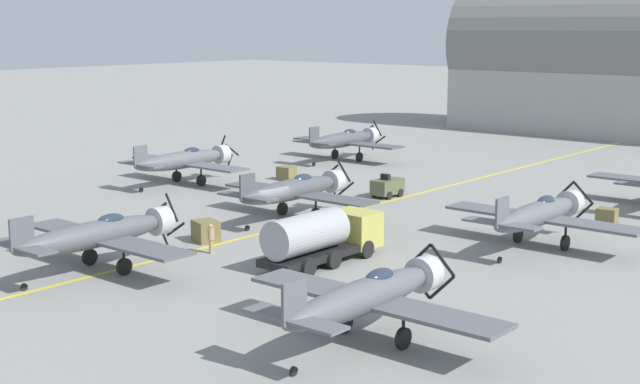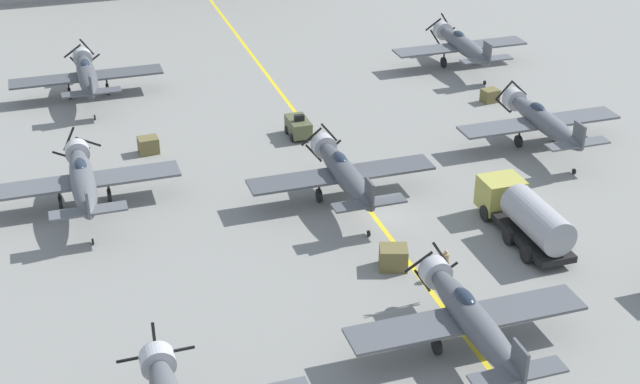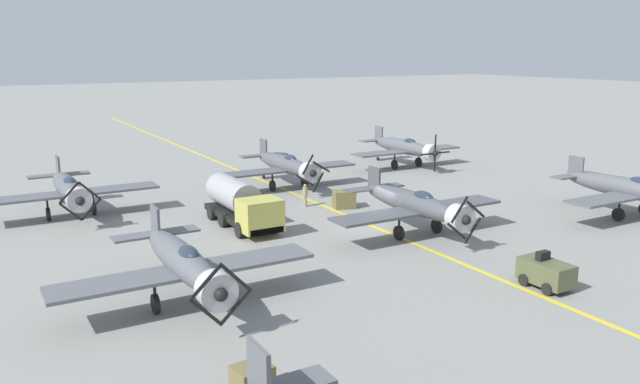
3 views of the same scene
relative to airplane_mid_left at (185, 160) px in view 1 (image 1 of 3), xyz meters
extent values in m
plane|color=gray|center=(16.77, -6.58, -2.01)|extent=(400.00, 400.00, 0.00)
cube|color=yellow|center=(16.77, -6.58, -2.01)|extent=(0.30, 160.00, 0.01)
ellipsoid|color=#585A5F|center=(0.00, -0.41, 0.04)|extent=(1.50, 9.50, 1.42)
cylinder|color=#B7B7BC|center=(0.00, 4.04, 0.04)|extent=(1.58, 0.90, 1.58)
ellipsoid|color=#232D3D|center=(0.00, 0.73, 0.60)|extent=(0.80, 1.70, 0.76)
cube|color=#585A5F|center=(0.00, 0.35, -0.30)|extent=(12.00, 2.10, 0.16)
cube|color=#585A5F|center=(0.00, -4.50, 0.19)|extent=(4.40, 1.10, 0.12)
cube|color=#585A5F|center=(0.00, -4.50, 0.84)|extent=(0.14, 1.30, 1.60)
sphere|color=black|center=(0.00, 4.54, 0.04)|extent=(0.56, 0.56, 0.56)
cube|color=black|center=(0.78, 4.54, 0.44)|extent=(1.62, 0.06, 0.92)
cube|color=black|center=(-0.40, 4.54, 0.82)|extent=(0.92, 0.06, 1.62)
cube|color=black|center=(-0.78, 4.54, -0.36)|extent=(1.62, 0.06, 0.92)
cube|color=black|center=(0.40, 4.54, -0.74)|extent=(0.92, 0.06, 1.62)
cylinder|color=black|center=(-1.50, 0.35, -0.93)|extent=(0.14, 0.14, 1.26)
cylinder|color=black|center=(-1.50, 0.35, -1.56)|extent=(0.22, 0.90, 0.90)
cylinder|color=black|center=(1.50, 0.35, -0.93)|extent=(0.14, 0.14, 1.26)
cylinder|color=black|center=(1.50, 0.35, -1.56)|extent=(0.22, 0.90, 0.90)
cylinder|color=black|center=(0.00, -4.56, -1.83)|extent=(0.12, 0.36, 0.36)
ellipsoid|color=#4A4C51|center=(1.81, 18.12, 0.04)|extent=(1.50, 9.50, 1.42)
cylinder|color=#B7B7BC|center=(1.81, 22.57, 0.04)|extent=(1.57, 0.90, 1.58)
ellipsoid|color=#232D3D|center=(1.81, 19.26, 0.60)|extent=(0.80, 1.70, 0.76)
cube|color=#4A4C51|center=(1.81, 18.88, -0.30)|extent=(12.00, 2.10, 0.16)
cube|color=#4A4C51|center=(1.81, 14.03, 0.19)|extent=(4.40, 1.10, 0.12)
cube|color=#4A4C51|center=(1.81, 14.03, 0.84)|extent=(0.14, 1.30, 1.60)
sphere|color=black|center=(1.81, 23.07, 0.04)|extent=(0.56, 0.56, 0.56)
cube|color=black|center=(1.08, 23.07, 0.53)|extent=(1.53, 0.06, 1.09)
cube|color=black|center=(1.32, 23.07, -0.69)|extent=(1.09, 0.06, 1.53)
cube|color=black|center=(2.54, 23.07, -0.45)|extent=(1.53, 0.06, 1.09)
cube|color=black|center=(2.30, 23.07, 0.76)|extent=(1.09, 0.06, 1.53)
cylinder|color=black|center=(0.31, 18.88, -0.93)|extent=(0.14, 0.14, 1.26)
cylinder|color=black|center=(0.31, 18.88, -1.56)|extent=(0.22, 0.90, 0.90)
cylinder|color=black|center=(3.31, 18.88, -0.93)|extent=(0.14, 0.14, 1.26)
cylinder|color=black|center=(3.31, 18.88, -1.56)|extent=(0.22, 0.90, 0.90)
cylinder|color=black|center=(1.81, 13.97, -1.83)|extent=(0.12, 0.36, 0.36)
ellipsoid|color=#515358|center=(16.37, -20.68, 0.04)|extent=(1.50, 9.50, 1.42)
cylinder|color=#B7B7BC|center=(16.37, -16.23, 0.04)|extent=(1.58, 0.90, 1.58)
ellipsoid|color=#232D3D|center=(16.37, -19.54, 0.60)|extent=(0.80, 1.70, 0.76)
cube|color=#515358|center=(16.37, -19.92, -0.30)|extent=(12.00, 2.10, 0.16)
cube|color=#515358|center=(16.37, -24.77, 0.19)|extent=(4.40, 1.10, 0.12)
cube|color=#515358|center=(16.37, -24.77, 0.84)|extent=(0.14, 1.30, 1.60)
sphere|color=black|center=(16.37, -15.73, 0.04)|extent=(0.56, 0.56, 0.56)
cube|color=black|center=(15.62, -15.73, 0.50)|extent=(1.56, 0.06, 1.04)
cube|color=black|center=(15.90, -15.73, -0.70)|extent=(1.04, 0.06, 1.56)
cube|color=black|center=(17.11, -15.73, -0.42)|extent=(1.56, 0.06, 1.04)
cube|color=black|center=(16.83, -15.73, 0.78)|extent=(1.04, 0.06, 1.56)
cylinder|color=black|center=(14.87, -19.92, -0.93)|extent=(0.14, 0.14, 1.26)
cylinder|color=black|center=(14.87, -19.92, -1.56)|extent=(0.22, 0.90, 0.90)
cylinder|color=black|center=(17.87, -19.92, -0.93)|extent=(0.14, 0.14, 1.26)
cylinder|color=black|center=(17.87, -19.92, -1.56)|extent=(0.22, 0.90, 0.90)
cylinder|color=black|center=(16.37, -24.83, -1.83)|extent=(0.12, 0.36, 0.36)
ellipsoid|color=#585B60|center=(31.65, -1.06, 0.04)|extent=(1.50, 9.50, 1.42)
cylinder|color=#B7B7BC|center=(31.65, 3.39, 0.04)|extent=(1.57, 0.90, 1.58)
ellipsoid|color=#232D3D|center=(31.65, 0.08, 0.60)|extent=(0.80, 1.70, 0.76)
cube|color=#585B60|center=(31.65, -0.30, -0.30)|extent=(12.00, 2.10, 0.16)
cube|color=#585B60|center=(31.65, -5.15, 0.19)|extent=(4.40, 1.10, 0.12)
cube|color=#585B60|center=(31.65, -5.15, 0.84)|extent=(0.14, 1.30, 1.60)
sphere|color=black|center=(31.65, 3.89, 0.04)|extent=(0.56, 0.56, 0.56)
cube|color=black|center=(31.01, 3.89, -0.56)|extent=(1.38, 0.06, 1.30)
cube|color=black|center=(32.24, 3.89, -0.60)|extent=(1.30, 0.06, 1.38)
cube|color=black|center=(32.29, 3.89, 0.63)|extent=(1.38, 0.06, 1.30)
cube|color=black|center=(31.05, 3.89, 0.68)|extent=(1.30, 0.06, 1.38)
cylinder|color=black|center=(30.15, -0.30, -0.93)|extent=(0.14, 0.14, 1.26)
cylinder|color=black|center=(30.15, -0.30, -1.56)|extent=(0.22, 0.90, 0.90)
cylinder|color=black|center=(33.15, -0.30, -0.93)|extent=(0.14, 0.14, 1.26)
cylinder|color=black|center=(33.15, -0.30, -1.56)|extent=(0.22, 0.90, 0.90)
cylinder|color=black|center=(31.65, -5.21, -1.83)|extent=(0.12, 0.36, 0.36)
ellipsoid|color=#4B4D52|center=(15.63, -4.46, 0.04)|extent=(1.50, 9.50, 1.42)
cylinder|color=#B7B7BC|center=(15.63, -0.01, 0.04)|extent=(1.58, 0.90, 1.58)
ellipsoid|color=#232D3D|center=(15.63, -3.32, 0.60)|extent=(0.80, 1.70, 0.76)
cube|color=#4B4D52|center=(15.63, -3.70, -0.30)|extent=(12.00, 2.10, 0.16)
cube|color=#4B4D52|center=(15.63, -8.55, 0.19)|extent=(4.40, 1.10, 0.12)
cube|color=#4B4D52|center=(15.63, -8.55, 0.84)|extent=(0.14, 1.30, 1.60)
sphere|color=black|center=(15.63, 0.49, 0.04)|extent=(0.56, 0.56, 0.56)
cube|color=black|center=(15.09, 0.49, -0.65)|extent=(1.19, 0.06, 1.46)
cube|color=black|center=(16.32, 0.49, -0.50)|extent=(1.46, 0.06, 1.19)
cube|color=black|center=(16.17, 0.49, 0.73)|extent=(1.19, 0.06, 1.46)
cube|color=black|center=(14.94, 0.49, 0.58)|extent=(1.46, 0.06, 1.19)
cylinder|color=black|center=(14.13, -3.70, -0.93)|extent=(0.14, 0.14, 1.26)
cylinder|color=black|center=(14.13, -3.70, -1.56)|extent=(0.22, 0.90, 0.90)
cylinder|color=black|center=(17.13, -3.70, -0.93)|extent=(0.14, 0.14, 1.26)
cylinder|color=black|center=(17.13, -3.70, -1.56)|extent=(0.22, 0.90, 0.90)
cylinder|color=black|center=(15.63, -8.61, -1.83)|extent=(0.12, 0.36, 0.36)
ellipsoid|color=#55585D|center=(33.66, -20.17, 0.04)|extent=(1.50, 9.50, 1.42)
cylinder|color=#B7B7BC|center=(33.66, -15.72, 0.04)|extent=(1.58, 0.90, 1.58)
ellipsoid|color=#232D3D|center=(33.66, -19.03, 0.60)|extent=(0.80, 1.70, 0.76)
cube|color=#55585D|center=(33.66, -19.41, -0.30)|extent=(12.00, 2.10, 0.16)
cube|color=#55585D|center=(33.66, -24.26, 0.19)|extent=(4.40, 1.10, 0.12)
cube|color=#55585D|center=(33.66, -24.26, 0.84)|extent=(0.14, 1.30, 1.60)
sphere|color=black|center=(33.66, -15.22, 0.04)|extent=(0.56, 0.56, 0.56)
cube|color=black|center=(34.28, -15.22, -0.58)|extent=(1.34, 0.06, 1.34)
cube|color=black|center=(34.28, -15.22, 0.66)|extent=(1.34, 0.06, 1.34)
cube|color=black|center=(33.05, -15.22, 0.66)|extent=(1.34, 0.06, 1.34)
cube|color=black|center=(33.04, -15.22, -0.58)|extent=(1.34, 0.06, 1.34)
cylinder|color=black|center=(32.16, -19.41, -0.93)|extent=(0.14, 0.14, 1.26)
cylinder|color=black|center=(32.16, -19.41, -1.56)|extent=(0.22, 0.90, 0.90)
cylinder|color=black|center=(35.16, -19.41, -0.93)|extent=(0.14, 0.14, 1.26)
cylinder|color=black|center=(35.16, -19.41, -1.56)|extent=(0.22, 0.90, 0.90)
cylinder|color=black|center=(33.66, -24.32, -1.83)|extent=(0.12, 0.36, 0.36)
cube|color=black|center=(24.24, -11.51, -1.39)|extent=(2.25, 8.00, 0.40)
cube|color=#B2AD4C|center=(24.24, -8.55, -0.59)|extent=(2.50, 2.08, 2.00)
cylinder|color=#9E9EA3|center=(24.24, -12.83, -0.09)|extent=(2.10, 4.96, 2.10)
cylinder|color=black|center=(23.05, -9.03, -1.51)|extent=(0.30, 1.00, 1.00)
cylinder|color=black|center=(25.43, -9.03, -1.51)|extent=(0.30, 1.00, 1.00)
cylinder|color=black|center=(23.05, -11.91, -1.51)|extent=(0.30, 1.00, 1.00)
cylinder|color=black|center=(25.43, -11.91, -1.51)|extent=(0.30, 1.00, 1.00)
cylinder|color=black|center=(23.05, -13.99, -1.51)|extent=(0.30, 1.00, 1.00)
cylinder|color=black|center=(25.43, -13.99, -1.51)|extent=(0.30, 1.00, 1.00)
cube|color=#515638|center=(15.73, 6.27, -1.21)|extent=(1.40, 2.60, 1.10)
cube|color=black|center=(15.73, 6.01, -0.44)|extent=(0.70, 0.36, 0.44)
cylinder|color=black|center=(15.05, 6.99, -1.71)|extent=(0.20, 0.60, 0.60)
cylinder|color=black|center=(16.42, 6.99, -1.71)|extent=(0.20, 0.60, 0.60)
cylinder|color=black|center=(15.05, 5.56, -1.71)|extent=(0.20, 0.60, 0.60)
cylinder|color=black|center=(16.42, 5.56, -1.71)|extent=(0.20, 0.60, 0.60)
cylinder|color=tan|center=(18.05, -13.96, -1.60)|extent=(0.25, 0.25, 0.81)
cylinder|color=tan|center=(18.05, -13.96, -0.86)|extent=(0.37, 0.37, 0.68)
sphere|color=tan|center=(18.05, -13.96, -0.41)|extent=(0.22, 0.22, 0.22)
cube|color=brown|center=(15.73, -12.22, -1.37)|extent=(1.87, 1.71, 1.29)
cube|color=brown|center=(32.17, 7.98, -1.49)|extent=(1.37, 1.19, 1.04)
cube|color=brown|center=(4.90, 6.85, -1.44)|extent=(1.43, 1.22, 1.15)
cube|color=#9E9E99|center=(12.06, 55.65, 2.91)|extent=(35.32, 14.47, 9.84)
cylinder|color=slate|center=(12.06, 55.65, 8.62)|extent=(35.32, 15.91, 15.91)
camera|label=1|loc=(54.55, -47.50, 10.79)|focal=50.00mm
camera|label=2|loc=(-0.96, -50.80, 25.14)|focal=50.00mm
camera|label=3|loc=(39.81, 25.65, 9.38)|focal=35.00mm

